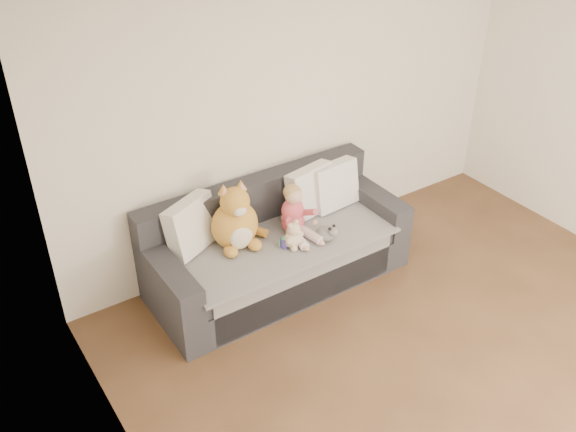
% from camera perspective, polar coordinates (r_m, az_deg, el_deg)
% --- Properties ---
extents(room_shell, '(5.00, 5.00, 5.00)m').
position_cam_1_polar(room_shell, '(4.21, 17.19, -0.46)').
color(room_shell, brown).
rests_on(room_shell, ground).
extents(sofa, '(2.20, 0.94, 0.85)m').
position_cam_1_polar(sofa, '(5.47, -1.10, -2.97)').
color(sofa, '#2B2B30').
rests_on(sofa, ground).
extents(cushion_left, '(0.51, 0.39, 0.44)m').
position_cam_1_polar(cushion_left, '(5.15, -8.60, -0.86)').
color(cushion_left, white).
rests_on(cushion_left, sofa).
extents(cushion_right_back, '(0.49, 0.28, 0.43)m').
position_cam_1_polar(cushion_right_back, '(5.56, 2.04, 2.26)').
color(cushion_right_back, white).
rests_on(cushion_right_back, sofa).
extents(cushion_right_front, '(0.46, 0.24, 0.43)m').
position_cam_1_polar(cushion_right_front, '(5.66, 4.14, 2.72)').
color(cushion_right_front, white).
rests_on(cushion_right_front, sofa).
extents(toddler, '(0.31, 0.44, 0.44)m').
position_cam_1_polar(toddler, '(5.30, 0.63, 0.21)').
color(toddler, '#DC4D5E').
rests_on(toddler, sofa).
extents(plush_cat, '(0.47, 0.40, 0.60)m').
position_cam_1_polar(plush_cat, '(5.15, -4.67, -0.50)').
color(plush_cat, '#AA7225').
rests_on(plush_cat, sofa).
extents(teddy_bear, '(0.19, 0.15, 0.25)m').
position_cam_1_polar(teddy_bear, '(5.16, 0.51, -1.85)').
color(teddy_bear, beige).
rests_on(teddy_bear, sofa).
extents(plush_cow, '(0.13, 0.20, 0.17)m').
position_cam_1_polar(plush_cow, '(5.27, 3.43, -1.54)').
color(plush_cow, white).
rests_on(plush_cow, sofa).
extents(sippy_cup, '(0.10, 0.08, 0.11)m').
position_cam_1_polar(sippy_cup, '(5.18, -0.34, -2.26)').
color(sippy_cup, '#483A9E').
rests_on(sippy_cup, sofa).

